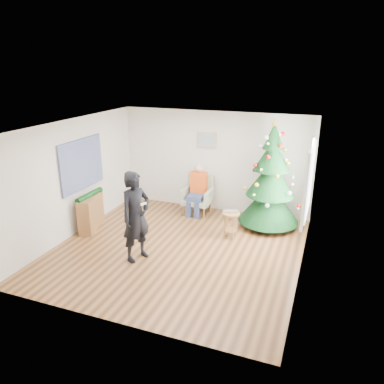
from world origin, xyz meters
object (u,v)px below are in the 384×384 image
at_px(standing_man, 136,217).
at_px(console, 91,212).
at_px(christmas_tree, 271,180).
at_px(armchair, 198,200).
at_px(stool, 230,225).

xyz_separation_m(standing_man, console, (-1.73, 0.91, -0.51)).
distance_m(christmas_tree, armchair, 2.03).
height_order(christmas_tree, stool, christmas_tree).
xyz_separation_m(armchair, console, (-2.04, -1.78, 0.04)).
bearing_deg(armchair, stool, -42.99).
distance_m(armchair, standing_man, 2.76).
relative_size(stool, console, 0.60).
height_order(armchair, console, armchair).
bearing_deg(armchair, standing_man, -96.23).
height_order(stool, armchair, armchair).
bearing_deg(christmas_tree, console, -157.70).
bearing_deg(stool, christmas_tree, 53.65).
height_order(stool, console, console).
relative_size(christmas_tree, standing_man, 1.42).
bearing_deg(christmas_tree, standing_man, -130.86).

